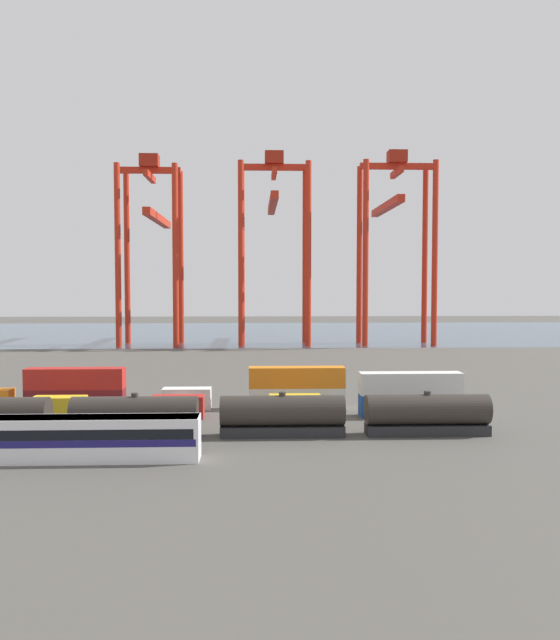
{
  "coord_description": "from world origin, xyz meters",
  "views": [
    {
      "loc": [
        9.01,
        -77.5,
        15.42
      ],
      "look_at": [
        13.26,
        32.09,
        9.63
      ],
      "focal_mm": 36.25,
      "sensor_mm": 36.0,
      "label": 1
    }
  ],
  "objects_px": {
    "shipping_container_4": "(410,405)",
    "gantry_crane_east": "(394,228)",
    "shipping_container_7": "(76,399)",
    "freight_tank_row": "(135,416)",
    "shipping_container_10": "(297,398)",
    "shipping_container_2": "(178,407)",
    "gantry_crane_west": "(152,233)",
    "gantry_crane_central": "(274,228)"
  },
  "relations": [
    {
      "from": "shipping_container_7",
      "to": "gantry_crane_east",
      "type": "xyz_separation_m",
      "value": [
        59.57,
        90.85,
        29.53
      ]
    },
    {
      "from": "freight_tank_row",
      "to": "shipping_container_10",
      "type": "bearing_deg",
      "value": 41.07
    },
    {
      "from": "gantry_crane_west",
      "to": "gantry_crane_central",
      "type": "xyz_separation_m",
      "value": [
        32.11,
        -0.19,
        1.35
      ]
    },
    {
      "from": "gantry_crane_central",
      "to": "gantry_crane_west",
      "type": "bearing_deg",
      "value": 179.66
    },
    {
      "from": "gantry_crane_central",
      "to": "shipping_container_7",
      "type": "bearing_deg",
      "value": -106.78
    },
    {
      "from": "shipping_container_2",
      "to": "gantry_crane_central",
      "type": "relative_size",
      "value": 0.12
    },
    {
      "from": "shipping_container_7",
      "to": "gantry_crane_east",
      "type": "bearing_deg",
      "value": 56.75
    },
    {
      "from": "freight_tank_row",
      "to": "shipping_container_4",
      "type": "relative_size",
      "value": 6.02
    },
    {
      "from": "shipping_container_7",
      "to": "gantry_crane_west",
      "type": "bearing_deg",
      "value": 92.92
    },
    {
      "from": "shipping_container_2",
      "to": "shipping_container_4",
      "type": "height_order",
      "value": "same"
    },
    {
      "from": "freight_tank_row",
      "to": "gantry_crane_central",
      "type": "distance_m",
      "value": 111.49
    },
    {
      "from": "shipping_container_7",
      "to": "freight_tank_row",
      "type": "bearing_deg",
      "value": -56.27
    },
    {
      "from": "freight_tank_row",
      "to": "shipping_container_7",
      "type": "distance_m",
      "value": 18.37
    },
    {
      "from": "gantry_crane_west",
      "to": "gantry_crane_east",
      "type": "distance_m",
      "value": 64.24
    },
    {
      "from": "shipping_container_7",
      "to": "shipping_container_10",
      "type": "relative_size",
      "value": 1.0
    },
    {
      "from": "shipping_container_4",
      "to": "gantry_crane_east",
      "type": "xyz_separation_m",
      "value": [
        18.74,
        96.53,
        29.53
      ]
    },
    {
      "from": "shipping_container_4",
      "to": "freight_tank_row",
      "type": "bearing_deg",
      "value": -162.63
    },
    {
      "from": "shipping_container_10",
      "to": "gantry_crane_west",
      "type": "height_order",
      "value": "gantry_crane_west"
    },
    {
      "from": "gantry_crane_west",
      "to": "gantry_crane_east",
      "type": "xyz_separation_m",
      "value": [
        64.23,
        -0.43,
        1.34
      ]
    },
    {
      "from": "shipping_container_4",
      "to": "gantry_crane_east",
      "type": "bearing_deg",
      "value": 79.01
    },
    {
      "from": "freight_tank_row",
      "to": "shipping_container_4",
      "type": "bearing_deg",
      "value": 17.37
    },
    {
      "from": "shipping_container_7",
      "to": "shipping_container_10",
      "type": "bearing_deg",
      "value": 0.0
    },
    {
      "from": "shipping_container_2",
      "to": "gantry_crane_east",
      "type": "height_order",
      "value": "gantry_crane_east"
    },
    {
      "from": "shipping_container_2",
      "to": "gantry_crane_west",
      "type": "relative_size",
      "value": 0.12
    },
    {
      "from": "shipping_container_7",
      "to": "shipping_container_10",
      "type": "xyz_separation_m",
      "value": [
        27.7,
        0.0,
        0.0
      ]
    },
    {
      "from": "freight_tank_row",
      "to": "shipping_container_10",
      "type": "relative_size",
      "value": 6.02
    },
    {
      "from": "shipping_container_10",
      "to": "gantry_crane_east",
      "type": "distance_m",
      "value": 100.71
    },
    {
      "from": "shipping_container_7",
      "to": "gantry_crane_west",
      "type": "xyz_separation_m",
      "value": [
        -4.65,
        91.29,
        28.19
      ]
    },
    {
      "from": "gantry_crane_west",
      "to": "shipping_container_7",
      "type": "bearing_deg",
      "value": -87.08
    },
    {
      "from": "shipping_container_7",
      "to": "shipping_container_10",
      "type": "height_order",
      "value": "same"
    },
    {
      "from": "shipping_container_2",
      "to": "gantry_crane_east",
      "type": "distance_m",
      "value": 111.0
    },
    {
      "from": "gantry_crane_west",
      "to": "shipping_container_10",
      "type": "bearing_deg",
      "value": -70.49
    },
    {
      "from": "shipping_container_10",
      "to": "gantry_crane_central",
      "type": "distance_m",
      "value": 95.76
    },
    {
      "from": "shipping_container_4",
      "to": "gantry_crane_central",
      "type": "relative_size",
      "value": 0.24
    },
    {
      "from": "shipping_container_2",
      "to": "gantry_crane_central",
      "type": "bearing_deg",
      "value": 81.73
    },
    {
      "from": "shipping_container_2",
      "to": "shipping_container_10",
      "type": "distance_m",
      "value": 15.39
    },
    {
      "from": "shipping_container_4",
      "to": "shipping_container_7",
      "type": "xyz_separation_m",
      "value": [
        -40.83,
        5.67,
        0.0
      ]
    },
    {
      "from": "shipping_container_10",
      "to": "shipping_container_7",
      "type": "bearing_deg",
      "value": 180.0
    },
    {
      "from": "freight_tank_row",
      "to": "gantry_crane_west",
      "type": "relative_size",
      "value": 1.48
    },
    {
      "from": "freight_tank_row",
      "to": "gantry_crane_west",
      "type": "distance_m",
      "value": 110.98
    },
    {
      "from": "shipping_container_7",
      "to": "shipping_container_10",
      "type": "distance_m",
      "value": 27.7
    },
    {
      "from": "shipping_container_7",
      "to": "gantry_crane_east",
      "type": "relative_size",
      "value": 0.24
    }
  ]
}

